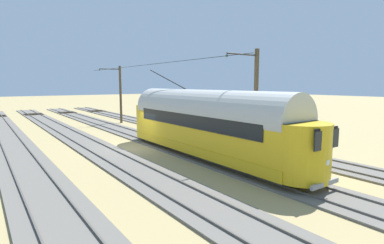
{
  "coord_description": "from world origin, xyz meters",
  "views": [
    {
      "loc": [
        9.13,
        20.04,
        4.66
      ],
      "look_at": [
        -2.34,
        3.94,
        2.16
      ],
      "focal_mm": 28.19,
      "sensor_mm": 36.0,
      "label": 1
    }
  ],
  "objects": [
    {
      "name": "track_adjacent_siding",
      "position": [
        -2.4,
        -0.31,
        0.05
      ],
      "size": [
        2.8,
        80.0,
        0.18
      ],
      "color": "#666059",
      "rests_on": "ground"
    },
    {
      "name": "track_outer_siding",
      "position": [
        7.2,
        -0.31,
        0.05
      ],
      "size": [
        2.8,
        80.0,
        0.18
      ],
      "color": "#666059",
      "rests_on": "ground"
    },
    {
      "name": "track_streetcar_siding",
      "position": [
        -7.2,
        -0.31,
        0.05
      ],
      "size": [
        2.8,
        80.0,
        0.18
      ],
      "color": "#666059",
      "rests_on": "ground"
    },
    {
      "name": "catenary_pole_mid_near",
      "position": [
        -4.77,
        7.2,
        3.54
      ],
      "size": [
        2.66,
        0.28,
        6.77
      ],
      "color": "#4C3D28",
      "rests_on": "ground"
    },
    {
      "name": "track_third_siding",
      "position": [
        2.4,
        -0.31,
        0.05
      ],
      "size": [
        2.8,
        80.0,
        0.18
      ],
      "color": "#666059",
      "rests_on": "ground"
    },
    {
      "name": "ground_plane",
      "position": [
        0.0,
        0.0,
        0.0
      ],
      "size": [
        220.0,
        220.0,
        0.0
      ],
      "primitive_type": "plane",
      "color": "tan"
    },
    {
      "name": "overhead_wire_run",
      "position": [
        -2.47,
        -4.16,
        6.23
      ],
      "size": [
        2.45,
        25.48,
        0.18
      ],
      "color": "black",
      "rests_on": "ground"
    },
    {
      "name": "vintage_streetcar",
      "position": [
        -2.4,
        5.23,
        2.26
      ],
      "size": [
        2.65,
        16.49,
        5.62
      ],
      "color": "gold",
      "rests_on": "ground"
    },
    {
      "name": "catenary_pole_foreground",
      "position": [
        -4.77,
        -14.28,
        3.54
      ],
      "size": [
        2.66,
        0.28,
        6.77
      ],
      "color": "#4C3D28",
      "rests_on": "ground"
    }
  ]
}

